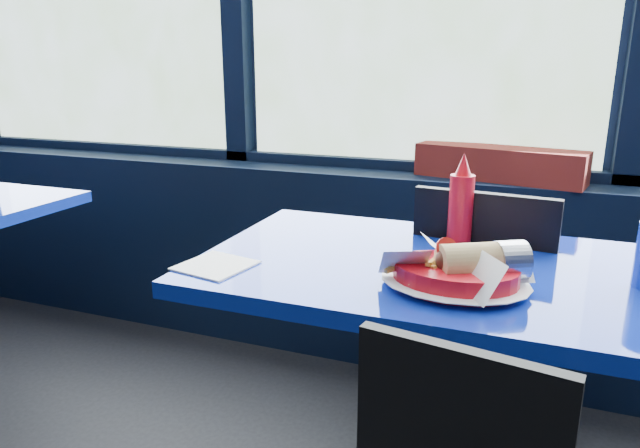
{
  "coord_description": "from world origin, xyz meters",
  "views": [
    {
      "loc": [
        0.47,
        0.68,
        1.21
      ],
      "look_at": [
        -0.03,
        1.98,
        0.82
      ],
      "focal_mm": 32.0,
      "sensor_mm": 36.0,
      "label": 1
    }
  ],
  "objects": [
    {
      "name": "window_sill",
      "position": [
        0.0,
        2.87,
        0.4
      ],
      "size": [
        5.0,
        0.26,
        0.8
      ],
      "primitive_type": "cube",
      "color": "black",
      "rests_on": "ground"
    },
    {
      "name": "napkin",
      "position": [
        -0.22,
        1.79,
        0.75
      ],
      "size": [
        0.18,
        0.18,
        0.0
      ],
      "primitive_type": "cube",
      "rotation": [
        0.0,
        0.0,
        -0.18
      ],
      "color": "white",
      "rests_on": "near_table"
    },
    {
      "name": "food_basket",
      "position": [
        0.34,
        1.86,
        0.79
      ],
      "size": [
        0.3,
        0.28,
        0.1
      ],
      "rotation": [
        0.0,
        0.0,
        0.07
      ],
      "color": "red",
      "rests_on": "near_table"
    },
    {
      "name": "planter_box",
      "position": [
        0.34,
        2.87,
        0.86
      ],
      "size": [
        0.63,
        0.28,
        0.12
      ],
      "primitive_type": "cube",
      "rotation": [
        0.0,
        0.0,
        -0.21
      ],
      "color": "maroon",
      "rests_on": "window_sill"
    },
    {
      "name": "near_table",
      "position": [
        0.3,
        2.0,
        0.57
      ],
      "size": [
        1.2,
        0.7,
        0.75
      ],
      "color": "black",
      "rests_on": "ground"
    },
    {
      "name": "chair_near_back",
      "position": [
        0.35,
        2.32,
        0.51
      ],
      "size": [
        0.44,
        0.44,
        0.89
      ],
      "rotation": [
        0.0,
        0.0,
        3.04
      ],
      "color": "black",
      "rests_on": "ground"
    },
    {
      "name": "ketchup_bottle",
      "position": [
        0.3,
        2.19,
        0.86
      ],
      "size": [
        0.06,
        0.06,
        0.24
      ],
      "color": "red",
      "rests_on": "near_table"
    }
  ]
}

